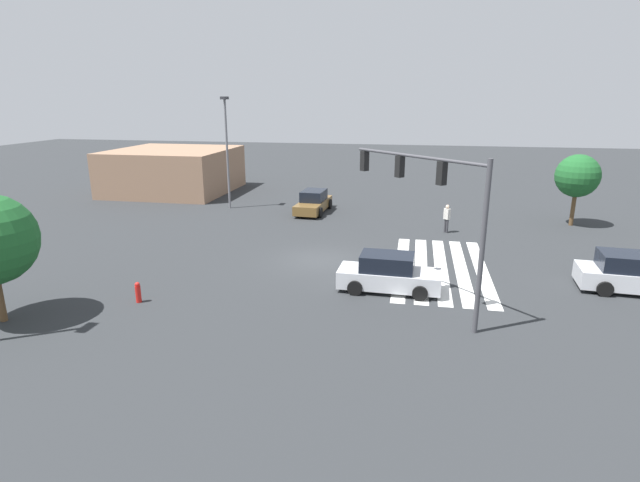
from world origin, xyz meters
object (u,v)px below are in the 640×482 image
traffic_signal_mast (432,195)px  street_light_pole_a (227,143)px  car_1 (637,274)px  car_2 (313,202)px  tree_corner_a (578,176)px  pedestrian (447,217)px  fire_hydrant (138,292)px  car_0 (389,274)px

traffic_signal_mast → street_light_pole_a: size_ratio=0.76×
car_1 → street_light_pole_a: (12.59, 22.99, 4.05)m
car_2 → tree_corner_a: bearing=91.1°
pedestrian → fire_hydrant: bearing=0.5°
car_0 → fire_hydrant: car_0 is taller
street_light_pole_a → fire_hydrant: (-17.67, -2.80, -4.39)m
traffic_signal_mast → street_light_pole_a: street_light_pole_a is taller
pedestrian → car_0: bearing=28.0°
traffic_signal_mast → car_1: size_ratio=1.25×
car_0 → street_light_pole_a: (14.46, 12.64, 4.08)m
car_2 → tree_corner_a: tree_corner_a is taller
street_light_pole_a → tree_corner_a: street_light_pole_a is taller
street_light_pole_a → fire_hydrant: 18.42m
street_light_pole_a → tree_corner_a: 23.69m
tree_corner_a → fire_hydrant: bearing=129.0°
traffic_signal_mast → fire_hydrant: (-1.46, 11.40, -4.14)m
car_0 → pedestrian: size_ratio=2.53×
car_0 → tree_corner_a: (13.67, -10.98, 2.46)m
car_2 → fire_hydrant: (-17.52, 3.63, -0.29)m
car_2 → street_light_pole_a: (0.15, 6.43, 4.10)m
car_0 → street_light_pole_a: 19.63m
traffic_signal_mast → fire_hydrant: bearing=52.3°
traffic_signal_mast → street_light_pole_a: bearing=-3.8°
car_0 → traffic_signal_mast: bearing=-46.2°
pedestrian → fire_hydrant: (-13.48, 12.76, -0.54)m
pedestrian → tree_corner_a: tree_corner_a is taller
tree_corner_a → street_light_pole_a: bearing=88.1°
car_0 → car_2: car_0 is taller
traffic_signal_mast → car_0: size_ratio=1.40×
street_light_pole_a → car_2: bearing=-91.4°
street_light_pole_a → fire_hydrant: bearing=-171.0°
traffic_signal_mast → pedestrian: 12.62m
tree_corner_a → fire_hydrant: (-16.88, 20.83, -2.78)m
traffic_signal_mast → car_2: bearing=-19.2°
traffic_signal_mast → car_1: (3.62, -8.79, -3.79)m
pedestrian → tree_corner_a: bearing=156.7°
car_1 → street_light_pole_a: street_light_pole_a is taller
car_0 → tree_corner_a: tree_corner_a is taller
traffic_signal_mast → car_2: 18.25m
traffic_signal_mast → pedestrian: traffic_signal_mast is taller
car_2 → street_light_pole_a: bearing=-88.1°
car_0 → street_light_pole_a: bearing=133.2°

